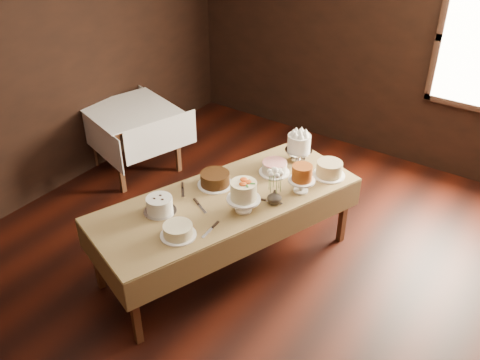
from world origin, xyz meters
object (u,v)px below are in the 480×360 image
object	(u,v)px
side_table	(131,116)
cake_server_d	(274,202)
flower_vase	(274,197)
cake_server_b	(207,233)
cake_speckled	(329,169)
cake_server_c	(249,184)
cake_meringue	(299,149)
display_table	(226,203)
cake_cream	(178,231)
cake_flowers	(244,198)
cake_swirl	(160,205)
cake_server_e	(183,192)
cake_server_a	(202,209)
cake_chocolate	(215,179)
cake_lattice	(274,168)
cake_caramel	(302,180)

from	to	relation	value
side_table	cake_server_d	xyz separation A→B (m)	(2.32, -0.59, 0.05)
side_table	flower_vase	size ratio (longest dim) A/B	8.78
cake_server_b	cake_speckled	bearing A→B (deg)	157.94
cake_server_c	cake_meringue	bearing A→B (deg)	-5.56
display_table	cake_server_c	world-z (taller)	cake_server_c
side_table	cake_server_c	bearing A→B (deg)	-13.64
cake_meringue	cake_cream	distance (m)	1.59
cake_flowers	cake_swirl	xyz separation A→B (m)	(-0.56, -0.42, -0.06)
display_table	cake_server_e	xyz separation A→B (m)	(-0.36, -0.16, 0.06)
cake_server_a	cake_server_b	world-z (taller)	same
cake_swirl	cake_server_c	size ratio (longest dim) A/B	1.22
display_table	cake_chocolate	distance (m)	0.26
cake_chocolate	cake_server_d	bearing A→B (deg)	6.94
cake_server_e	display_table	bearing A→B (deg)	72.62
cake_speckled	cake_server_c	world-z (taller)	cake_speckled
display_table	flower_vase	world-z (taller)	flower_vase
cake_server_c	cake_server_e	xyz separation A→B (m)	(-0.41, -0.45, 0.00)
cake_chocolate	cake_flowers	xyz separation A→B (m)	(0.44, -0.18, 0.07)
cake_lattice	cake_flowers	size ratio (longest dim) A/B	0.94
cake_meringue	cake_lattice	distance (m)	0.35
cake_cream	cake_server_c	bearing A→B (deg)	87.30
cake_speckled	cake_server_b	size ratio (longest dim) A/B	1.27
cake_server_e	cake_server_b	bearing A→B (deg)	17.03
cake_caramel	cake_server_c	distance (m)	0.49
cake_flowers	flower_vase	xyz separation A→B (m)	(0.16, 0.24, -0.06)
cake_swirl	cake_cream	size ratio (longest dim) A/B	0.98
cake_speckled	cake_swirl	world-z (taller)	same
cake_swirl	flower_vase	world-z (taller)	cake_swirl
cake_chocolate	cake_server_c	size ratio (longest dim) A/B	1.48
cake_swirl	cake_server_a	size ratio (longest dim) A/B	1.22
cake_caramel	cake_server_d	distance (m)	0.32
cake_speckled	cake_cream	world-z (taller)	cake_speckled
cake_server_d	cake_caramel	bearing A→B (deg)	53.33
cake_cream	cake_server_d	bearing A→B (deg)	65.29
cake_server_b	flower_vase	size ratio (longest dim) A/B	1.82
cake_flowers	cake_server_c	world-z (taller)	cake_flowers
cake_server_e	flower_vase	bearing A→B (deg)	72.26
cake_server_b	cake_server_c	bearing A→B (deg)	-176.26
cake_meringue	cake_server_d	bearing A→B (deg)	-75.73
cake_swirl	cake_server_d	bearing A→B (deg)	43.17
side_table	cake_lattice	size ratio (longest dim) A/B	3.99
cake_meringue	cake_server_e	xyz separation A→B (m)	(-0.55, -1.09, -0.12)
cake_swirl	cake_cream	world-z (taller)	cake_swirl
cake_flowers	cake_server_d	xyz separation A→B (m)	(0.15, 0.25, -0.12)
display_table	cake_server_e	size ratio (longest dim) A/B	10.70
cake_speckled	cake_server_e	xyz separation A→B (m)	(-0.93, -1.00, -0.06)
cake_server_a	cake_server_d	distance (m)	0.63
cake_chocolate	cake_server_b	distance (m)	0.71
cake_server_a	cake_server_c	world-z (taller)	same
display_table	cake_server_d	distance (m)	0.43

